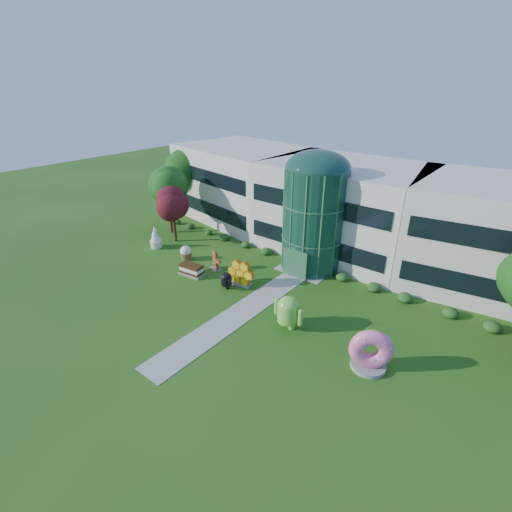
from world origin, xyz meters
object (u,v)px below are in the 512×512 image
Objects in this scene: android_black at (226,279)px; android_green at (288,310)px; donut at (371,349)px; gingerbread at (215,260)px.

android_green is at bearing 11.71° from android_black.
donut is at bearing 0.28° from android_green.
donut reaches higher than gingerbread.
gingerbread is at bearing 138.25° from donut.
donut is (6.59, -0.31, -0.04)m from android_green.
gingerbread is at bearing 165.90° from android_green.
android_green is at bearing 147.37° from donut.
gingerbread is (-3.30, 1.99, 0.16)m from android_black.
android_green is 6.60m from donut.
android_green reaches higher than android_black.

